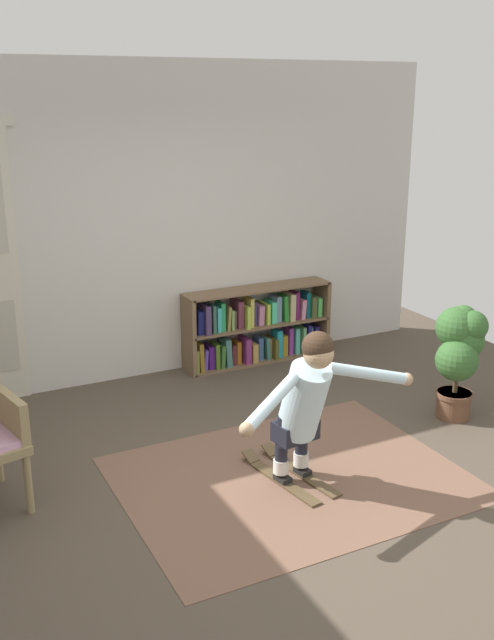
{
  "coord_description": "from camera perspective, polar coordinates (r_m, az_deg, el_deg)",
  "views": [
    {
      "loc": [
        -2.17,
        -3.78,
        2.63
      ],
      "look_at": [
        0.1,
        0.69,
        1.05
      ],
      "focal_mm": 41.11,
      "sensor_mm": 36.0,
      "label": 1
    }
  ],
  "objects": [
    {
      "name": "ground_plane",
      "position": [
        5.09,
        2.62,
        -13.63
      ],
      "size": [
        7.2,
        7.2,
        0.0
      ],
      "primitive_type": "plane",
      "color": "#4D4236"
    },
    {
      "name": "back_wall",
      "position": [
        6.84,
        -8.02,
        7.41
      ],
      "size": [
        6.0,
        0.1,
        2.9
      ],
      "primitive_type": "cube",
      "color": "beige",
      "rests_on": "ground"
    },
    {
      "name": "rug",
      "position": [
        5.31,
        3.43,
        -12.15
      ],
      "size": [
        2.36,
        1.84,
        0.01
      ],
      "primitive_type": "cube",
      "color": "brown",
      "rests_on": "ground"
    },
    {
      "name": "bookshelf",
      "position": [
        7.33,
        0.73,
        -0.64
      ],
      "size": [
        1.53,
        0.3,
        0.76
      ],
      "color": "brown",
      "rests_on": "ground"
    },
    {
      "name": "potted_plant",
      "position": [
        6.24,
        16.24,
        -2.06
      ],
      "size": [
        0.46,
        0.46,
        0.95
      ],
      "color": "brown",
      "rests_on": "ground"
    },
    {
      "name": "skis_pair",
      "position": [
        5.32,
        3.23,
        -11.84
      ],
      "size": [
        0.39,
        0.84,
        0.07
      ],
      "color": "brown",
      "rests_on": "rug"
    },
    {
      "name": "person_skier",
      "position": [
        4.92,
        4.62,
        -6.09
      ],
      "size": [
        1.43,
        0.67,
        1.09
      ],
      "color": "white",
      "rests_on": "skis_pair"
    }
  ]
}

